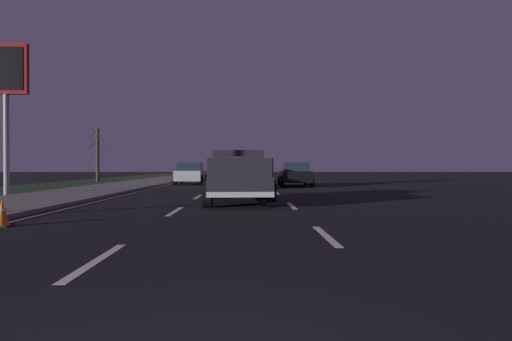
% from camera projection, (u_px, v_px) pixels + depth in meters
% --- Properties ---
extents(ground, '(144.00, 144.00, 0.00)m').
position_uv_depth(ground, '(242.00, 186.00, 29.15)').
color(ground, black).
extents(sidewalk_shoulder, '(108.00, 4.00, 0.12)m').
position_uv_depth(sidewalk_shoulder, '(130.00, 185.00, 28.98)').
color(sidewalk_shoulder, slate).
rests_on(sidewalk_shoulder, ground).
extents(grass_verge, '(108.00, 6.00, 0.01)m').
position_uv_depth(grass_verge, '(54.00, 186.00, 28.87)').
color(grass_verge, '#1E3819').
rests_on(grass_verge, ground).
extents(lane_markings, '(108.00, 7.04, 0.01)m').
position_uv_depth(lane_markings, '(201.00, 183.00, 32.49)').
color(lane_markings, silver).
rests_on(lane_markings, ground).
extents(pickup_truck, '(5.49, 2.42, 1.87)m').
position_uv_depth(pickup_truck, '(238.00, 175.00, 15.55)').
color(pickup_truck, '#232328').
rests_on(pickup_truck, ground).
extents(sedan_black, '(4.43, 2.06, 1.54)m').
position_uv_depth(sedan_black, '(295.00, 174.00, 28.19)').
color(sedan_black, black).
rests_on(sedan_black, ground).
extents(sedan_silver, '(4.40, 2.03, 1.54)m').
position_uv_depth(sedan_silver, '(191.00, 173.00, 31.13)').
color(sedan_silver, '#B2B5BA').
rests_on(sedan_silver, ground).
extents(sedan_green, '(4.43, 2.08, 1.54)m').
position_uv_depth(sedan_green, '(242.00, 175.00, 26.03)').
color(sedan_green, '#14592D').
rests_on(sedan_green, ground).
extents(gas_price_sign, '(0.27, 1.90, 6.63)m').
position_uv_depth(gas_price_sign, '(6.00, 82.00, 19.00)').
color(gas_price_sign, '#99999E').
rests_on(gas_price_sign, ground).
extents(bare_tree_far, '(0.94, 1.75, 4.66)m').
position_uv_depth(bare_tree_far, '(98.00, 153.00, 36.69)').
color(bare_tree_far, '#423323').
rests_on(bare_tree_far, ground).
extents(traffic_cone_near, '(0.36, 0.36, 0.58)m').
position_uv_depth(traffic_cone_near, '(2.00, 213.00, 9.28)').
color(traffic_cone_near, black).
rests_on(traffic_cone_near, ground).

